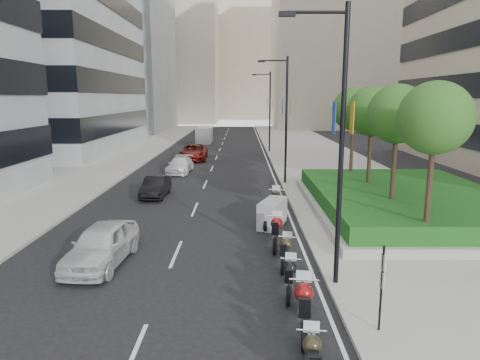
{
  "coord_description": "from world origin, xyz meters",
  "views": [
    {
      "loc": [
        1.16,
        -12.39,
        6.22
      ],
      "look_at": [
        1.07,
        9.37,
        2.0
      ],
      "focal_mm": 32.0,
      "sensor_mm": 36.0,
      "label": 1
    }
  ],
  "objects_px": {
    "motorcycle_5": "(272,213)",
    "car_d": "(194,152)",
    "motorcycle_6": "(276,202)",
    "car_c": "(180,165)",
    "lamp_post_0": "(337,135)",
    "lamp_post_2": "(268,108)",
    "parking_sign": "(382,284)",
    "motorcycle_1": "(304,308)",
    "motorcycle_2": "(290,278)",
    "motorcycle_4": "(276,232)",
    "lamp_post_1": "(284,114)",
    "delivery_van": "(204,135)",
    "car_a": "(102,244)",
    "motorcycle_3": "(286,252)",
    "car_b": "(156,187)"
  },
  "relations": [
    {
      "from": "lamp_post_1",
      "to": "parking_sign",
      "type": "relative_size",
      "value": 3.6
    },
    {
      "from": "lamp_post_0",
      "to": "motorcycle_2",
      "type": "relative_size",
      "value": 4.39
    },
    {
      "from": "parking_sign",
      "to": "car_d",
      "type": "height_order",
      "value": "parking_sign"
    },
    {
      "from": "car_a",
      "to": "car_d",
      "type": "distance_m",
      "value": 27.46
    },
    {
      "from": "motorcycle_5",
      "to": "car_d",
      "type": "distance_m",
      "value": 23.56
    },
    {
      "from": "parking_sign",
      "to": "motorcycle_2",
      "type": "bearing_deg",
      "value": 130.92
    },
    {
      "from": "motorcycle_5",
      "to": "car_d",
      "type": "xyz_separation_m",
      "value": [
        -6.36,
        22.68,
        0.12
      ]
    },
    {
      "from": "motorcycle_2",
      "to": "lamp_post_0",
      "type": "bearing_deg",
      "value": -59.0
    },
    {
      "from": "motorcycle_2",
      "to": "motorcycle_4",
      "type": "relative_size",
      "value": 0.86
    },
    {
      "from": "lamp_post_2",
      "to": "delivery_van",
      "type": "height_order",
      "value": "lamp_post_2"
    },
    {
      "from": "lamp_post_1",
      "to": "motorcycle_6",
      "type": "bearing_deg",
      "value": -98.27
    },
    {
      "from": "motorcycle_1",
      "to": "delivery_van",
      "type": "distance_m",
      "value": 49.01
    },
    {
      "from": "parking_sign",
      "to": "motorcycle_6",
      "type": "xyz_separation_m",
      "value": [
        -1.81,
        12.04,
        -0.8
      ]
    },
    {
      "from": "lamp_post_1",
      "to": "delivery_van",
      "type": "bearing_deg",
      "value": 105.91
    },
    {
      "from": "car_b",
      "to": "car_d",
      "type": "distance_m",
      "value": 16.24
    },
    {
      "from": "parking_sign",
      "to": "motorcycle_1",
      "type": "bearing_deg",
      "value": 172.95
    },
    {
      "from": "motorcycle_3",
      "to": "delivery_van",
      "type": "xyz_separation_m",
      "value": [
        -6.85,
        44.04,
        0.48
      ]
    },
    {
      "from": "lamp_post_1",
      "to": "car_c",
      "type": "bearing_deg",
      "value": 148.91
    },
    {
      "from": "lamp_post_0",
      "to": "lamp_post_2",
      "type": "relative_size",
      "value": 1.0
    },
    {
      "from": "motorcycle_4",
      "to": "delivery_van",
      "type": "xyz_separation_m",
      "value": [
        -6.67,
        41.89,
        0.38
      ]
    },
    {
      "from": "lamp_post_1",
      "to": "car_d",
      "type": "bearing_deg",
      "value": 122.39
    },
    {
      "from": "motorcycle_2",
      "to": "motorcycle_6",
      "type": "relative_size",
      "value": 0.83
    },
    {
      "from": "motorcycle_6",
      "to": "car_c",
      "type": "distance_m",
      "value": 14.64
    },
    {
      "from": "car_c",
      "to": "delivery_van",
      "type": "distance_m",
      "value": 23.86
    },
    {
      "from": "motorcycle_4",
      "to": "parking_sign",
      "type": "bearing_deg",
      "value": -154.26
    },
    {
      "from": "parking_sign",
      "to": "car_b",
      "type": "xyz_separation_m",
      "value": [
        -9.11,
        16.15,
        -0.82
      ]
    },
    {
      "from": "motorcycle_5",
      "to": "motorcycle_4",
      "type": "bearing_deg",
      "value": -159.57
    },
    {
      "from": "motorcycle_6",
      "to": "parking_sign",
      "type": "bearing_deg",
      "value": -163.82
    },
    {
      "from": "motorcycle_5",
      "to": "motorcycle_6",
      "type": "height_order",
      "value": "motorcycle_5"
    },
    {
      "from": "lamp_post_2",
      "to": "motorcycle_1",
      "type": "height_order",
      "value": "lamp_post_2"
    },
    {
      "from": "delivery_van",
      "to": "car_b",
      "type": "bearing_deg",
      "value": -90.42
    },
    {
      "from": "motorcycle_1",
      "to": "car_d",
      "type": "relative_size",
      "value": 0.44
    },
    {
      "from": "car_c",
      "to": "parking_sign",
      "type": "bearing_deg",
      "value": -68.23
    },
    {
      "from": "motorcycle_1",
      "to": "motorcycle_2",
      "type": "relative_size",
      "value": 1.21
    },
    {
      "from": "motorcycle_1",
      "to": "motorcycle_2",
      "type": "bearing_deg",
      "value": 10.66
    },
    {
      "from": "car_c",
      "to": "motorcycle_4",
      "type": "bearing_deg",
      "value": -67.53
    },
    {
      "from": "lamp_post_0",
      "to": "car_c",
      "type": "distance_m",
      "value": 23.79
    },
    {
      "from": "lamp_post_2",
      "to": "car_b",
      "type": "xyz_separation_m",
      "value": [
        -8.45,
        -21.85,
        -4.43
      ]
    },
    {
      "from": "car_b",
      "to": "car_c",
      "type": "xyz_separation_m",
      "value": [
        0.31,
        8.76,
        0.0
      ]
    },
    {
      "from": "lamp_post_0",
      "to": "lamp_post_2",
      "type": "distance_m",
      "value": 35.0
    },
    {
      "from": "car_d",
      "to": "delivery_van",
      "type": "bearing_deg",
      "value": 89.99
    },
    {
      "from": "parking_sign",
      "to": "motorcycle_3",
      "type": "relative_size",
      "value": 1.24
    },
    {
      "from": "lamp_post_0",
      "to": "car_a",
      "type": "distance_m",
      "value": 9.51
    },
    {
      "from": "motorcycle_6",
      "to": "motorcycle_5",
      "type": "bearing_deg",
      "value": 179.52
    },
    {
      "from": "lamp_post_0",
      "to": "motorcycle_5",
      "type": "height_order",
      "value": "lamp_post_0"
    },
    {
      "from": "lamp_post_0",
      "to": "motorcycle_1",
      "type": "bearing_deg",
      "value": -115.46
    },
    {
      "from": "motorcycle_5",
      "to": "delivery_van",
      "type": "relative_size",
      "value": 0.45
    },
    {
      "from": "lamp_post_0",
      "to": "car_a",
      "type": "relative_size",
      "value": 1.99
    },
    {
      "from": "parking_sign",
      "to": "motorcycle_3",
      "type": "bearing_deg",
      "value": 112.97
    },
    {
      "from": "motorcycle_1",
      "to": "motorcycle_3",
      "type": "bearing_deg",
      "value": 7.62
    }
  ]
}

